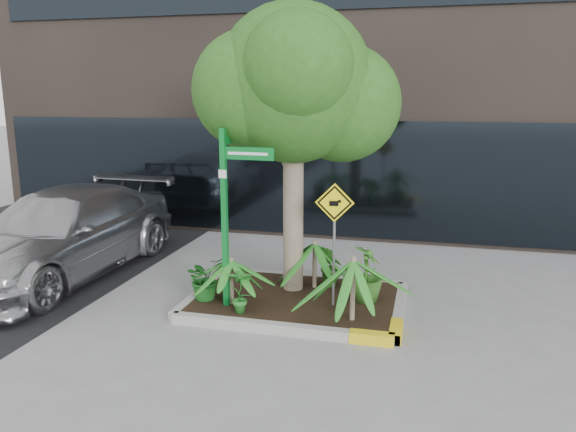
% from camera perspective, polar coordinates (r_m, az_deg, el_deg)
% --- Properties ---
extents(ground, '(80.00, 80.00, 0.00)m').
position_cam_1_polar(ground, '(8.78, -0.87, -9.63)').
color(ground, gray).
rests_on(ground, ground).
extents(planter, '(3.35, 2.36, 0.15)m').
position_cam_1_polar(planter, '(8.93, 1.03, -8.53)').
color(planter, '#9E9E99').
rests_on(planter, ground).
extents(tree, '(3.13, 2.78, 4.70)m').
position_cam_1_polar(tree, '(8.77, 0.58, 13.29)').
color(tree, tan).
rests_on(tree, ground).
extents(palm_front, '(1.05, 1.05, 1.17)m').
position_cam_1_polar(palm_front, '(7.85, 6.68, -4.50)').
color(palm_front, tan).
rests_on(palm_front, ground).
extents(palm_left, '(0.83, 0.83, 0.92)m').
position_cam_1_polar(palm_left, '(8.49, -5.82, -4.50)').
color(palm_left, tan).
rests_on(palm_left, ground).
extents(palm_back, '(0.90, 0.90, 1.00)m').
position_cam_1_polar(palm_back, '(9.14, 2.74, -2.80)').
color(palm_back, tan).
rests_on(palm_back, ground).
extents(parked_car, '(2.40, 5.43, 1.55)m').
position_cam_1_polar(parked_car, '(11.04, -21.98, -1.69)').
color(parked_car, '#A2A2A6').
rests_on(parked_car, ground).
extents(shrub_a, '(0.82, 0.82, 0.68)m').
position_cam_1_polar(shrub_a, '(8.83, -8.40, -6.25)').
color(shrub_a, '#19591B').
rests_on(shrub_a, planter).
extents(shrub_b, '(0.58, 0.58, 0.87)m').
position_cam_1_polar(shrub_b, '(8.71, 7.99, -5.85)').
color(shrub_b, '#2D651E').
rests_on(shrub_b, planter).
extents(shrub_c, '(0.41, 0.41, 0.69)m').
position_cam_1_polar(shrub_c, '(8.23, -4.85, -7.53)').
color(shrub_c, '#247525').
rests_on(shrub_c, planter).
extents(shrub_d, '(0.50, 0.50, 0.71)m').
position_cam_1_polar(shrub_d, '(9.29, 4.33, -5.10)').
color(shrub_d, '#285F1B').
rests_on(shrub_d, planter).
extents(street_sign_post, '(0.83, 0.83, 2.81)m').
position_cam_1_polar(street_sign_post, '(8.26, -6.00, 1.46)').
color(street_sign_post, '#0B7929').
rests_on(street_sign_post, ground).
extents(cattle_sign, '(0.57, 0.09, 1.87)m').
position_cam_1_polar(cattle_sign, '(8.26, 4.73, -0.81)').
color(cattle_sign, slate).
rests_on(cattle_sign, ground).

